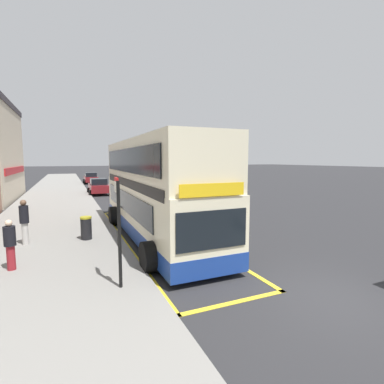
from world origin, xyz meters
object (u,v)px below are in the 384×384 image
(parked_car_navy_across, at_px, (119,174))
(pedestrian_further_back, at_px, (24,220))
(double_decker_bus, at_px, (154,192))
(bus_stop_sign, at_px, (119,225))
(parked_car_maroon_ahead, at_px, (99,187))
(pedestrian_waiting_near_sign, at_px, (10,243))
(litter_bin, at_px, (86,228))
(parked_car_maroon_far, at_px, (91,178))

(parked_car_navy_across, xyz_separation_m, pedestrian_further_back, (-10.77, -42.17, 0.34))
(double_decker_bus, bearing_deg, bus_stop_sign, -115.77)
(parked_car_maroon_ahead, height_order, pedestrian_waiting_near_sign, pedestrian_waiting_near_sign)
(pedestrian_waiting_near_sign, bearing_deg, double_decker_bus, 25.37)
(parked_car_maroon_ahead, relative_size, pedestrian_waiting_near_sign, 2.66)
(parked_car_navy_across, relative_size, litter_bin, 4.28)
(double_decker_bus, height_order, bus_stop_sign, double_decker_bus)
(litter_bin, bearing_deg, parked_car_navy_across, 78.67)
(pedestrian_waiting_near_sign, bearing_deg, parked_car_navy_across, 76.48)
(double_decker_bus, height_order, parked_car_maroon_ahead, double_decker_bus)
(parked_car_maroon_ahead, xyz_separation_m, parked_car_maroon_far, (0.34, 14.33, 0.00))
(parked_car_navy_across, bearing_deg, parked_car_maroon_ahead, -101.44)
(parked_car_maroon_far, distance_m, pedestrian_waiting_near_sign, 35.06)
(parked_car_navy_across, relative_size, parked_car_maroon_far, 1.00)
(parked_car_maroon_far, height_order, pedestrian_further_back, pedestrian_further_back)
(pedestrian_further_back, bearing_deg, parked_car_navy_across, 75.67)
(double_decker_bus, bearing_deg, pedestrian_waiting_near_sign, -154.63)
(double_decker_bus, bearing_deg, litter_bin, 176.24)
(bus_stop_sign, xyz_separation_m, parked_car_maroon_ahead, (1.76, 22.89, -1.04))
(bus_stop_sign, distance_m, parked_car_maroon_far, 37.30)
(parked_car_navy_across, xyz_separation_m, litter_bin, (-8.48, -42.33, -0.17))
(bus_stop_sign, bearing_deg, litter_bin, 95.77)
(double_decker_bus, xyz_separation_m, bus_stop_sign, (-2.44, -5.05, -0.23))
(parked_car_navy_across, distance_m, pedestrian_further_back, 43.53)
(bus_stop_sign, xyz_separation_m, pedestrian_waiting_near_sign, (-2.89, 2.52, -0.84))
(pedestrian_further_back, bearing_deg, litter_bin, -3.98)
(double_decker_bus, height_order, parked_car_maroon_far, double_decker_bus)
(parked_car_maroon_far, bearing_deg, bus_stop_sign, -94.36)
(pedestrian_waiting_near_sign, bearing_deg, litter_bin, 49.08)
(parked_car_navy_across, height_order, parked_car_maroon_far, same)
(double_decker_bus, height_order, litter_bin, double_decker_bus)
(pedestrian_further_back, xyz_separation_m, litter_bin, (2.29, -0.16, -0.50))
(litter_bin, bearing_deg, pedestrian_waiting_near_sign, -130.92)
(pedestrian_waiting_near_sign, bearing_deg, pedestrian_further_back, 88.73)
(parked_car_navy_across, bearing_deg, parked_car_maroon_far, -116.81)
(bus_stop_sign, bearing_deg, parked_car_maroon_far, 86.76)
(parked_car_maroon_ahead, distance_m, pedestrian_waiting_near_sign, 20.89)
(bus_stop_sign, height_order, pedestrian_waiting_near_sign, bus_stop_sign)
(bus_stop_sign, xyz_separation_m, parked_car_maroon_far, (2.11, 37.22, -1.04))
(double_decker_bus, xyz_separation_m, parked_car_maroon_far, (-0.33, 32.18, -1.27))
(double_decker_bus, bearing_deg, pedestrian_further_back, 176.15)
(bus_stop_sign, relative_size, parked_car_maroon_ahead, 0.70)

